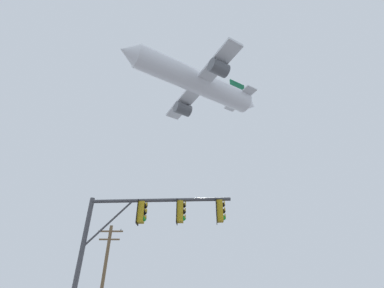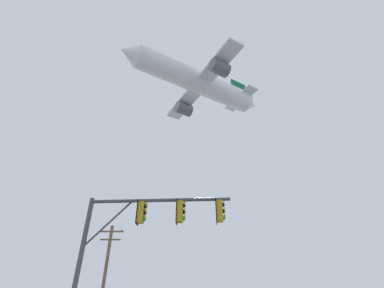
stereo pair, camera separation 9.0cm
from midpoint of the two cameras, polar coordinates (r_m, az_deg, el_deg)
signal_pole_near at (r=12.11m, az=-10.06°, el=-16.66°), size 6.20×0.65×5.91m
utility_pole at (r=26.12m, az=-17.88°, el=-24.14°), size 2.20×0.28×8.38m
airplane at (r=54.60m, az=0.75°, el=12.75°), size 27.89×21.53×8.24m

